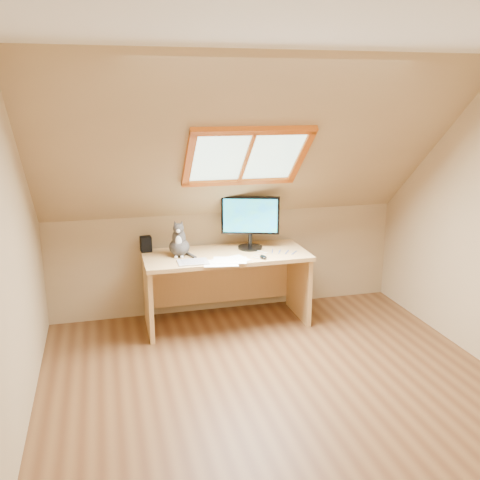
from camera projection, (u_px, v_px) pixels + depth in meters
name	position (u px, v px, depth m)	size (l,w,h in m)	color
ground	(283.00, 396.00, 3.88)	(3.50, 3.50, 0.00)	brown
room_shell	(293.00, 206.00, 3.42)	(3.52, 3.52, 2.41)	tan
desk	(224.00, 273.00, 5.08)	(1.52, 0.67, 0.69)	tan
monitor	(250.00, 219.00, 5.04)	(0.54, 0.23, 0.51)	black
cat	(179.00, 243.00, 4.86)	(0.22, 0.25, 0.34)	#423D3A
desk_speaker	(146.00, 244.00, 5.00)	(0.10, 0.10, 0.14)	black
graphics_tablet	(193.00, 262.00, 4.68)	(0.27, 0.19, 0.01)	#B2B2B7
mouse	(263.00, 257.00, 4.80)	(0.05, 0.10, 0.03)	black
papers	(225.00, 262.00, 4.70)	(0.35, 0.30, 0.01)	white
cables	(274.00, 253.00, 4.95)	(0.51, 0.26, 0.01)	silver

